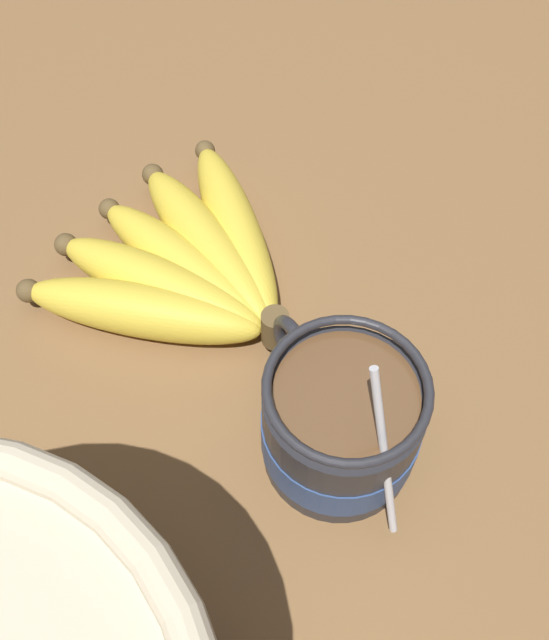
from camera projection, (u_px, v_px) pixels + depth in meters
The scene contains 3 objects.
table at pixel (329, 424), 50.84cm from camera, with size 122.17×122.17×2.63cm.
coffee_mug at pixel (340, 423), 44.87cm from camera, with size 15.29×10.13×14.01cm.
banana_bunch at pixel (185, 265), 54.62cm from camera, with size 21.42×21.31×4.31cm.
Camera 1 is at (-17.57, 13.98, 47.69)cm, focal length 40.00 mm.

